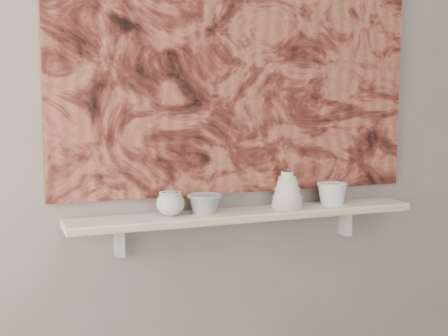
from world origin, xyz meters
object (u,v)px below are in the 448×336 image
shelf (247,214)px  cup_cream (170,203)px  bell_vessel (287,190)px  painting (239,53)px  bowl_white (332,193)px  bowl_grey (204,203)px

shelf → cup_cream: bearing=180.0°
cup_cream → bell_vessel: (0.49, 0.00, 0.03)m
painting → shelf: bearing=-90.0°
painting → bowl_white: (0.38, -0.08, -0.56)m
bowl_grey → bell_vessel: bearing=0.0°
bell_vessel → bowl_white: bell_vessel is taller
shelf → cup_cream: cup_cream is taller
shelf → bowl_grey: bearing=180.0°
cup_cream → bowl_white: bearing=0.0°
bowl_grey → cup_cream: size_ratio=1.29×
bowl_grey → bowl_white: 0.56m
cup_cream → bell_vessel: size_ratio=0.71×
shelf → bell_vessel: 0.20m
shelf → bowl_white: 0.39m
bowl_grey → painting: bearing=24.7°
shelf → cup_cream: (-0.31, 0.00, 0.06)m
shelf → painting: (0.00, 0.08, 0.62)m
bowl_white → bell_vessel: bearing=180.0°
bowl_grey → bowl_white: bearing=0.0°
cup_cream → bell_vessel: bearing=0.0°
shelf → painting: 0.63m
cup_cream → bowl_white: 0.69m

